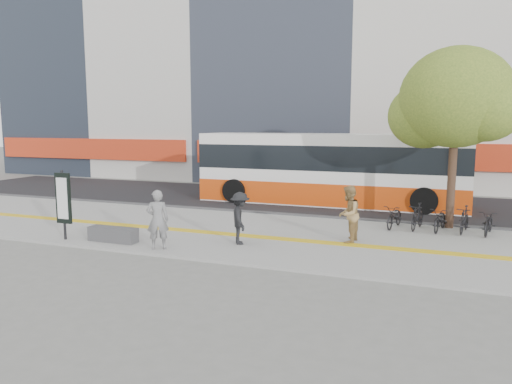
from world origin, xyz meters
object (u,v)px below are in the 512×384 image
at_px(bench, 113,234).
at_px(seated_woman, 158,220).
at_px(street_tree, 455,100).
at_px(pedestrian_tan, 348,214).
at_px(bus, 329,171).
at_px(pedestrian_dark, 240,218).
at_px(signboard, 63,199).

height_order(bench, seated_woman, seated_woman).
height_order(street_tree, seated_woman, street_tree).
distance_m(bench, pedestrian_tan, 7.32).
relative_size(bus, pedestrian_dark, 7.56).
bearing_deg(signboard, seated_woman, 0.53).
height_order(bench, pedestrian_dark, pedestrian_dark).
bearing_deg(seated_woman, signboard, -28.82).
bearing_deg(street_tree, pedestrian_dark, -140.84).
bearing_deg(pedestrian_dark, bus, -34.59).
bearing_deg(bus, signboard, -122.03).
height_order(street_tree, pedestrian_tan, street_tree).
distance_m(street_tree, pedestrian_tan, 5.78).
distance_m(signboard, bus, 11.80).
xyz_separation_m(bus, pedestrian_dark, (-0.86, -8.55, -0.69)).
bearing_deg(street_tree, signboard, -150.93).
height_order(signboard, pedestrian_dark, signboard).
bearing_deg(pedestrian_dark, signboard, 76.26).
bearing_deg(pedestrian_tan, signboard, -65.40).
relative_size(signboard, bus, 0.18).
bearing_deg(seated_woman, pedestrian_tan, 179.76).
bearing_deg(bench, street_tree, 31.62).
distance_m(bench, pedestrian_dark, 4.01).
height_order(bench, signboard, signboard).
relative_size(bench, pedestrian_dark, 1.01).
xyz_separation_m(street_tree, bus, (-5.12, 3.68, -2.95)).
height_order(signboard, bus, bus).
distance_m(signboard, seated_woman, 3.43).
bearing_deg(bench, pedestrian_tan, 20.31).
relative_size(bench, signboard, 0.73).
xyz_separation_m(bench, signboard, (-1.60, -0.31, 1.06)).
distance_m(bus, pedestrian_tan, 7.52).
relative_size(signboard, seated_woman, 1.26).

